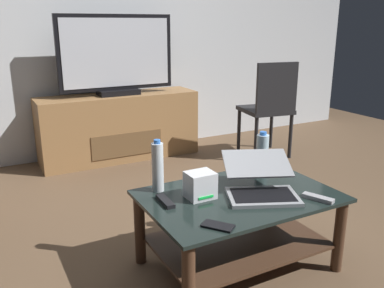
{
  "coord_description": "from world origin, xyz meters",
  "views": [
    {
      "loc": [
        -1.14,
        -1.94,
        1.3
      ],
      "look_at": [
        0.01,
        0.21,
        0.58
      ],
      "focal_mm": 38.47,
      "sensor_mm": 36.0,
      "label": 1
    }
  ],
  "objects_px": {
    "dining_chair": "(270,105)",
    "router_box": "(200,185)",
    "water_bottle_far": "(158,167)",
    "cell_phone": "(218,226)",
    "laptop": "(260,183)",
    "water_bottle_near": "(262,153)",
    "tv_remote": "(165,201)",
    "coffee_table": "(238,218)",
    "soundbar_remote": "(318,198)",
    "television": "(117,57)",
    "media_cabinet": "(120,127)"
  },
  "relations": [
    {
      "from": "dining_chair",
      "to": "router_box",
      "type": "height_order",
      "value": "dining_chair"
    },
    {
      "from": "water_bottle_far",
      "to": "cell_phone",
      "type": "xyz_separation_m",
      "value": [
        0.07,
        -0.5,
        -0.13
      ]
    },
    {
      "from": "router_box",
      "to": "laptop",
      "type": "bearing_deg",
      "value": -18.05
    },
    {
      "from": "water_bottle_near",
      "to": "tv_remote",
      "type": "height_order",
      "value": "water_bottle_near"
    },
    {
      "from": "coffee_table",
      "to": "tv_remote",
      "type": "bearing_deg",
      "value": 167.3
    },
    {
      "from": "water_bottle_near",
      "to": "soundbar_remote",
      "type": "xyz_separation_m",
      "value": [
        0.0,
        -0.47,
        -0.11
      ]
    },
    {
      "from": "dining_chair",
      "to": "water_bottle_near",
      "type": "distance_m",
      "value": 1.63
    },
    {
      "from": "tv_remote",
      "to": "soundbar_remote",
      "type": "height_order",
      "value": "same"
    },
    {
      "from": "television",
      "to": "water_bottle_near",
      "type": "bearing_deg",
      "value": -82.21
    },
    {
      "from": "media_cabinet",
      "to": "laptop",
      "type": "relative_size",
      "value": 2.98
    },
    {
      "from": "media_cabinet",
      "to": "soundbar_remote",
      "type": "bearing_deg",
      "value": -83.8
    },
    {
      "from": "laptop",
      "to": "water_bottle_near",
      "type": "height_order",
      "value": "water_bottle_near"
    },
    {
      "from": "dining_chair",
      "to": "media_cabinet",
      "type": "bearing_deg",
      "value": 153.11
    },
    {
      "from": "coffee_table",
      "to": "water_bottle_far",
      "type": "height_order",
      "value": "water_bottle_far"
    },
    {
      "from": "television",
      "to": "dining_chair",
      "type": "bearing_deg",
      "value": -26.13
    },
    {
      "from": "cell_phone",
      "to": "laptop",
      "type": "bearing_deg",
      "value": -8.17
    },
    {
      "from": "television",
      "to": "router_box",
      "type": "relative_size",
      "value": 7.7
    },
    {
      "from": "soundbar_remote",
      "to": "water_bottle_far",
      "type": "bearing_deg",
      "value": 120.51
    },
    {
      "from": "coffee_table",
      "to": "water_bottle_near",
      "type": "relative_size",
      "value": 4.0
    },
    {
      "from": "dining_chair",
      "to": "soundbar_remote",
      "type": "relative_size",
      "value": 5.93
    },
    {
      "from": "media_cabinet",
      "to": "dining_chair",
      "type": "xyz_separation_m",
      "value": [
        1.31,
        -0.67,
        0.21
      ]
    },
    {
      "from": "television",
      "to": "media_cabinet",
      "type": "bearing_deg",
      "value": 90.0
    },
    {
      "from": "dining_chair",
      "to": "router_box",
      "type": "relative_size",
      "value": 6.68
    },
    {
      "from": "cell_phone",
      "to": "coffee_table",
      "type": "bearing_deg",
      "value": 4.34
    },
    {
      "from": "cell_phone",
      "to": "soundbar_remote",
      "type": "xyz_separation_m",
      "value": [
        0.6,
        0.01,
        0.01
      ]
    },
    {
      "from": "media_cabinet",
      "to": "tv_remote",
      "type": "height_order",
      "value": "media_cabinet"
    },
    {
      "from": "media_cabinet",
      "to": "router_box",
      "type": "height_order",
      "value": "media_cabinet"
    },
    {
      "from": "television",
      "to": "laptop",
      "type": "height_order",
      "value": "television"
    },
    {
      "from": "water_bottle_far",
      "to": "router_box",
      "type": "bearing_deg",
      "value": -50.3
    },
    {
      "from": "tv_remote",
      "to": "water_bottle_far",
      "type": "bearing_deg",
      "value": 81.06
    },
    {
      "from": "router_box",
      "to": "tv_remote",
      "type": "relative_size",
      "value": 0.89
    },
    {
      "from": "coffee_table",
      "to": "cell_phone",
      "type": "relative_size",
      "value": 7.18
    },
    {
      "from": "coffee_table",
      "to": "water_bottle_near",
      "type": "distance_m",
      "value": 0.46
    },
    {
      "from": "media_cabinet",
      "to": "television",
      "type": "distance_m",
      "value": 0.68
    },
    {
      "from": "dining_chair",
      "to": "tv_remote",
      "type": "xyz_separation_m",
      "value": [
        -1.76,
        -1.39,
        -0.1
      ]
    },
    {
      "from": "media_cabinet",
      "to": "dining_chair",
      "type": "distance_m",
      "value": 1.49
    },
    {
      "from": "coffee_table",
      "to": "router_box",
      "type": "height_order",
      "value": "router_box"
    },
    {
      "from": "coffee_table",
      "to": "dining_chair",
      "type": "height_order",
      "value": "dining_chair"
    },
    {
      "from": "router_box",
      "to": "cell_phone",
      "type": "relative_size",
      "value": 1.01
    },
    {
      "from": "router_box",
      "to": "soundbar_remote",
      "type": "relative_size",
      "value": 0.89
    },
    {
      "from": "media_cabinet",
      "to": "soundbar_remote",
      "type": "distance_m",
      "value": 2.4
    },
    {
      "from": "laptop",
      "to": "water_bottle_near",
      "type": "distance_m",
      "value": 0.34
    },
    {
      "from": "router_box",
      "to": "cell_phone",
      "type": "height_order",
      "value": "router_box"
    },
    {
      "from": "soundbar_remote",
      "to": "media_cabinet",
      "type": "bearing_deg",
      "value": 73.22
    },
    {
      "from": "tv_remote",
      "to": "water_bottle_near",
      "type": "bearing_deg",
      "value": 13.52
    },
    {
      "from": "coffee_table",
      "to": "dining_chair",
      "type": "relative_size",
      "value": 1.06
    },
    {
      "from": "water_bottle_near",
      "to": "soundbar_remote",
      "type": "relative_size",
      "value": 1.57
    },
    {
      "from": "laptop",
      "to": "tv_remote",
      "type": "relative_size",
      "value": 3.21
    },
    {
      "from": "router_box",
      "to": "water_bottle_far",
      "type": "height_order",
      "value": "water_bottle_far"
    },
    {
      "from": "dining_chair",
      "to": "water_bottle_far",
      "type": "relative_size",
      "value": 3.32
    }
  ]
}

